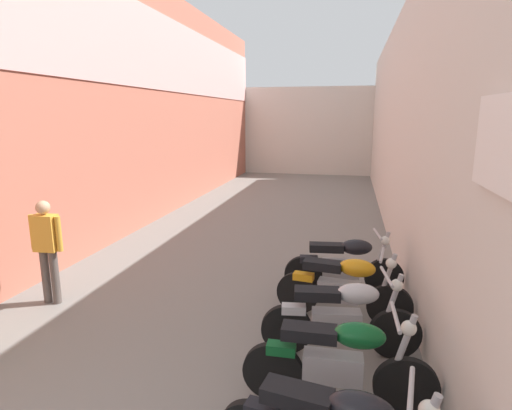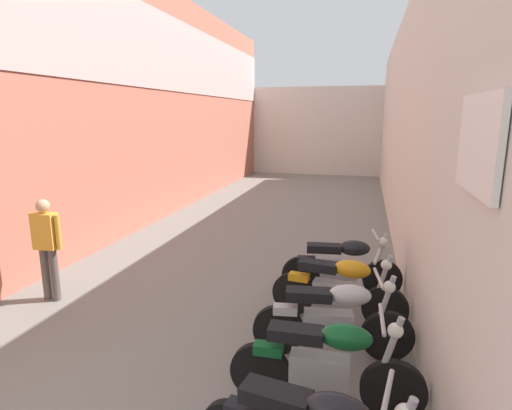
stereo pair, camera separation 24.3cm
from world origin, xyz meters
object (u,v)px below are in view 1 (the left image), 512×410
object	(u,v)px
motorcycle_fifth	(342,316)
motorcycle_seventh	(344,264)
pedestrian_further_down	(47,244)
motorcycle_fourth	(339,361)
motorcycle_sixth	(343,286)

from	to	relation	value
motorcycle_fifth	motorcycle_seventh	size ratio (longest dim) A/B	1.00
motorcycle_fifth	pedestrian_further_down	bearing A→B (deg)	173.73
motorcycle_seventh	motorcycle_fourth	bearing A→B (deg)	-90.00
motorcycle_fifth	motorcycle_sixth	size ratio (longest dim) A/B	1.00
motorcycle_sixth	pedestrian_further_down	bearing A→B (deg)	-174.53
pedestrian_further_down	motorcycle_fifth	bearing A→B (deg)	-6.27
motorcycle_fifth	motorcycle_sixth	xyz separation A→B (m)	(0.00, 0.88, 0.00)
motorcycle_fifth	motorcycle_sixth	bearing A→B (deg)	90.00
motorcycle_sixth	motorcycle_seventh	bearing A→B (deg)	90.00
motorcycle_fifth	motorcycle_seventh	distance (m)	1.75
motorcycle_fourth	motorcycle_fifth	world-z (taller)	same
pedestrian_further_down	motorcycle_seventh	bearing A→B (deg)	16.71
motorcycle_fourth	motorcycle_seventh	bearing A→B (deg)	90.00
motorcycle_fifth	pedestrian_further_down	distance (m)	4.32
motorcycle_fifth	pedestrian_further_down	xyz separation A→B (m)	(-4.27, 0.47, 0.42)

